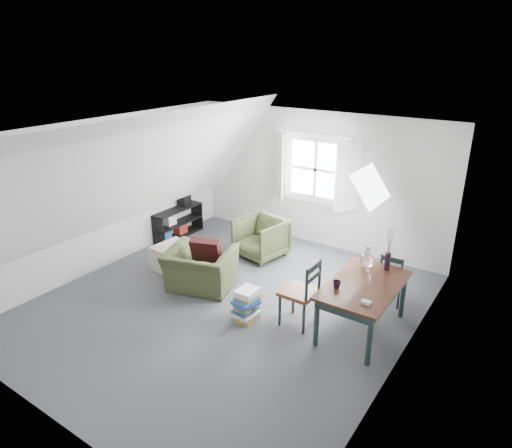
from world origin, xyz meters
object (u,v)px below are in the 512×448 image
Objects in this scene: dining_chair_far at (393,277)px; dining_chair_near at (301,292)px; armchair_near at (201,287)px; ottoman at (175,257)px; armchair_far at (261,256)px; magazine_stack at (247,305)px; media_shelf at (176,224)px; dining_table at (364,290)px.

dining_chair_far is 1.50m from dining_chair_near.
ottoman is (-0.80, 0.27, 0.20)m from armchair_near.
ottoman is 3.54m from dining_chair_far.
armchair_far is 2.06m from magazine_stack.
media_shelf is at bearing -132.03° from dining_chair_near.
dining_chair_near reaches higher than media_shelf.
armchair_near is 2.60m from dining_table.
dining_table is 0.95m from dining_chair_far.
armchair_near is 1.26× the size of armchair_far.
armchair_near is at bearing 163.89° from magazine_stack.
dining_chair_far is 0.82× the size of dining_chair_near.
media_shelf is at bearing 171.46° from dining_table.
magazine_stack is (-0.67, -0.31, -0.27)m from dining_chair_near.
ottoman is 0.78× the size of dining_chair_far.
magazine_stack is (1.90, -0.59, 0.02)m from ottoman.
dining_chair_near is at bearing 24.99° from magazine_stack.
ottoman reaches higher than armchair_near.
dining_table is 0.81m from dining_chair_near.
dining_table is 1.46× the size of dining_chair_near.
ottoman is 2.60m from dining_chair_near.
ottoman is at bearing -117.94° from dining_chair_near.
media_shelf is at bearing -162.94° from armchair_far.
dining_chair_far reaches higher than dining_table.
armchair_far is 2.27m from dining_chair_near.
dining_chair_near is (1.77, -0.00, 0.50)m from armchair_near.
dining_chair_near is at bearing -6.13° from ottoman.
dining_chair_far is 0.70× the size of media_shelf.
dining_table is 1.23× the size of media_shelf.
media_shelf is at bearing 133.27° from ottoman.
dining_chair_near reaches higher than ottoman.
dining_chair_near is at bearing 163.04° from armchair_near.
ottoman is 1.41m from media_shelf.
armchair_near is 1.62× the size of ottoman.
dining_chair_near is (-0.73, -0.32, -0.11)m from dining_table.
magazine_stack is at bearing -151.33° from dining_table.
ottoman reaches higher than armchair_far.
armchair_far is 2.71m from dining_table.
armchair_near is 2.22× the size of magazine_stack.
dining_table is (3.31, 0.04, 0.40)m from ottoman.
magazine_stack is at bearing -17.26° from ottoman.
ottoman is 0.44× the size of dining_table.
ottoman is 3.33m from dining_table.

